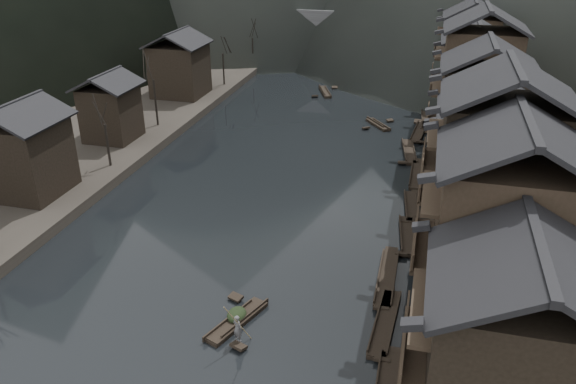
% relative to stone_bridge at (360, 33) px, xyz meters
% --- Properties ---
extents(water, '(300.00, 300.00, 0.00)m').
position_rel_stone_bridge_xyz_m(water, '(0.00, -72.00, -5.11)').
color(water, black).
rests_on(water, ground).
extents(left_bank, '(40.00, 200.00, 1.20)m').
position_rel_stone_bridge_xyz_m(left_bank, '(-35.00, -32.00, -4.51)').
color(left_bank, '#2D2823').
rests_on(left_bank, ground).
extents(stilt_houses, '(9.00, 67.60, 15.69)m').
position_rel_stone_bridge_xyz_m(stilt_houses, '(17.28, -52.78, 3.66)').
color(stilt_houses, black).
rests_on(stilt_houses, ground).
extents(left_houses, '(8.10, 53.20, 8.73)m').
position_rel_stone_bridge_xyz_m(left_houses, '(-20.50, -51.88, 0.55)').
color(left_houses, black).
rests_on(left_houses, left_bank).
extents(bare_trees, '(3.86, 72.83, 7.73)m').
position_rel_stone_bridge_xyz_m(bare_trees, '(-17.00, -45.23, 1.08)').
color(bare_trees, black).
rests_on(bare_trees, left_bank).
extents(moored_sampans, '(3.22, 66.43, 0.47)m').
position_rel_stone_bridge_xyz_m(moored_sampans, '(11.93, -48.17, -4.91)').
color(moored_sampans, black).
rests_on(moored_sampans, water).
extents(midriver_boats, '(17.76, 35.57, 0.45)m').
position_rel_stone_bridge_xyz_m(midriver_boats, '(-0.37, -17.89, -4.91)').
color(midriver_boats, black).
rests_on(midriver_boats, water).
extents(stone_bridge, '(40.00, 6.00, 9.00)m').
position_rel_stone_bridge_xyz_m(stone_bridge, '(0.00, 0.00, 0.00)').
color(stone_bridge, '#4C4C4F').
rests_on(stone_bridge, ground).
extents(hero_sampan, '(2.81, 5.36, 0.44)m').
position_rel_stone_bridge_xyz_m(hero_sampan, '(2.61, -73.53, -4.91)').
color(hero_sampan, black).
rests_on(hero_sampan, water).
extents(cargo_heap, '(1.19, 1.56, 0.71)m').
position_rel_stone_bridge_xyz_m(cargo_heap, '(2.52, -73.30, -4.31)').
color(cargo_heap, black).
rests_on(cargo_heap, hero_sampan).
extents(boatman, '(0.79, 0.69, 1.83)m').
position_rel_stone_bridge_xyz_m(boatman, '(3.29, -75.29, -3.75)').
color(boatman, '#5B5B5D').
rests_on(boatman, hero_sampan).
extents(bamboo_pole, '(1.31, 1.82, 3.87)m').
position_rel_stone_bridge_xyz_m(bamboo_pole, '(3.49, -75.29, -0.90)').
color(bamboo_pole, '#8C7A51').
rests_on(bamboo_pole, boatman).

